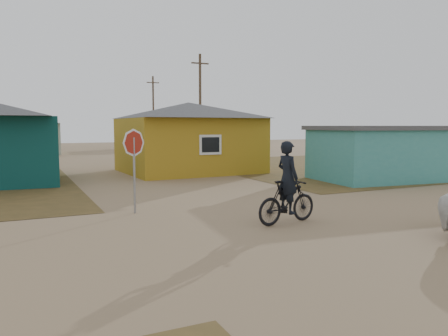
# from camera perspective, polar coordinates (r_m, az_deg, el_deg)

# --- Properties ---
(ground) EXTENTS (120.00, 120.00, 0.00)m
(ground) POSITION_cam_1_polar(r_m,az_deg,el_deg) (11.38, 9.06, -7.75)
(ground) COLOR #8F7352
(grass_ne) EXTENTS (20.00, 18.00, 0.00)m
(grass_ne) POSITION_cam_1_polar(r_m,az_deg,el_deg) (30.13, 17.03, 0.37)
(grass_ne) COLOR brown
(grass_ne) RESTS_ON ground
(house_yellow) EXTENTS (7.72, 6.76, 3.90)m
(house_yellow) POSITION_cam_1_polar(r_m,az_deg,el_deg) (24.73, -4.62, 4.15)
(house_yellow) COLOR #A9801A
(house_yellow) RESTS_ON ground
(shed_turquoise) EXTENTS (6.71, 4.93, 2.60)m
(shed_turquoise) POSITION_cam_1_polar(r_m,az_deg,el_deg) (22.25, 19.86, 1.90)
(shed_turquoise) COLOR teal
(shed_turquoise) RESTS_ON ground
(house_pale_west) EXTENTS (7.04, 6.15, 3.60)m
(house_pale_west) POSITION_cam_1_polar(r_m,az_deg,el_deg) (43.12, -25.13, 4.04)
(house_pale_west) COLOR #97A48D
(house_pale_west) RESTS_ON ground
(house_beige_east) EXTENTS (6.95, 6.05, 3.60)m
(house_beige_east) POSITION_cam_1_polar(r_m,az_deg,el_deg) (51.75, -7.13, 4.69)
(house_beige_east) COLOR tan
(house_beige_east) RESTS_ON ground
(utility_pole_near) EXTENTS (1.40, 0.20, 8.00)m
(utility_pole_near) POSITION_cam_1_polar(r_m,az_deg,el_deg) (33.68, -3.13, 8.16)
(utility_pole_near) COLOR brown
(utility_pole_near) RESTS_ON ground
(utility_pole_far) EXTENTS (1.40, 0.20, 8.00)m
(utility_pole_far) POSITION_cam_1_polar(r_m,az_deg,el_deg) (49.11, -9.21, 7.28)
(utility_pole_far) COLOR brown
(utility_pole_far) RESTS_ON ground
(stop_sign) EXTENTS (0.82, 0.13, 2.51)m
(stop_sign) POSITION_cam_1_polar(r_m,az_deg,el_deg) (13.12, -11.70, 2.12)
(stop_sign) COLOR gray
(stop_sign) RESTS_ON ground
(cyclist) EXTENTS (2.01, 0.84, 2.20)m
(cyclist) POSITION_cam_1_polar(r_m,az_deg,el_deg) (11.73, 8.27, -3.34)
(cyclist) COLOR black
(cyclist) RESTS_ON ground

